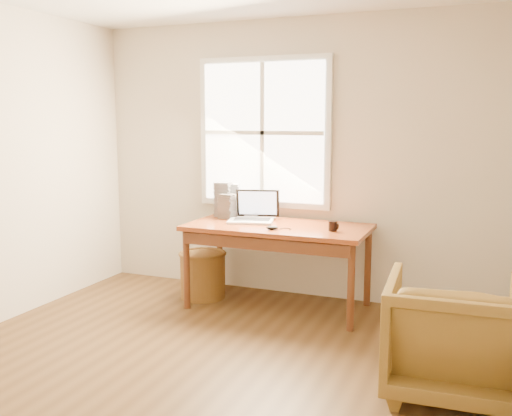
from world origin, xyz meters
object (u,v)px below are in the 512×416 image
Objects in this scene: wicker_stool at (203,275)px; cd_stack_a at (231,200)px; desk at (278,227)px; armchair at (453,336)px; laptop at (251,205)px; coffee_mug at (333,226)px.

wicker_stool is 1.36× the size of cd_stack_a.
desk is at bearing 0.00° from wicker_stool.
armchair is 1.77× the size of laptop.
coffee_mug is at bearing -3.52° from wicker_stool.
wicker_stool is 5.18× the size of coffee_mug.
desk is 1.98× the size of armchair.
cd_stack_a is (-1.11, 0.39, 0.12)m from coffee_mug.
armchair is 2.25m from laptop.
laptop is at bearing 4.17° from wicker_stool.
armchair is at bearing -36.69° from desk.
cd_stack_a is (-0.32, 0.27, -0.01)m from laptop.
wicker_stool is at bearing 168.87° from laptop.
wicker_stool is at bearing 178.53° from coffee_mug.
desk is at bearing -27.40° from cd_stack_a.
laptop reaches higher than coffee_mug.
coffee_mug is 0.26× the size of cd_stack_a.
laptop is at bearing -36.27° from armchair.
armchair is 2.58m from wicker_stool.
wicker_stool is 1.40m from coffee_mug.
armchair is at bearing -44.09° from coffee_mug.
laptop is at bearing 172.82° from desk.
coffee_mug is (0.52, -0.08, 0.06)m from desk.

